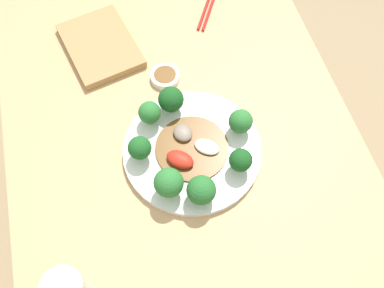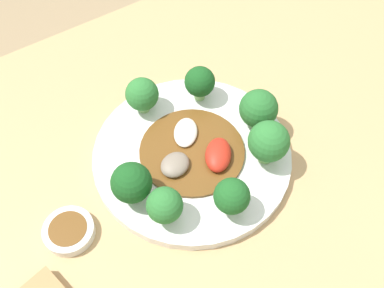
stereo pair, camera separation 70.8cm
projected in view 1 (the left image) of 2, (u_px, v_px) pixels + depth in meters
name	position (u px, v px, depth m)	size (l,w,h in m)	color
ground_plane	(191.00, 256.00, 1.57)	(8.00, 8.00, 0.00)	#9E8460
table	(191.00, 223.00, 1.25)	(1.19, 0.74, 0.73)	tan
plate	(192.00, 150.00, 0.94)	(0.29, 0.29, 0.02)	white
broccoli_northeast	(241.00, 160.00, 0.88)	(0.05, 0.05, 0.06)	#89B76B
broccoli_southwest	(150.00, 113.00, 0.93)	(0.05, 0.05, 0.06)	#7AAD5B
broccoli_west	(171.00, 100.00, 0.94)	(0.05, 0.05, 0.06)	#70A356
broccoli_east	(204.00, 190.00, 0.85)	(0.06, 0.06, 0.06)	#89B76B
broccoli_southeast	(169.00, 183.00, 0.85)	(0.06, 0.06, 0.07)	#7AAD5B
broccoli_north	(241.00, 122.00, 0.92)	(0.05, 0.05, 0.06)	#89B76B
broccoli_south	(140.00, 148.00, 0.89)	(0.05, 0.05, 0.06)	#7AAD5B
stirfry_center	(190.00, 148.00, 0.92)	(0.15, 0.15, 0.02)	brown
sauce_dish	(167.00, 76.00, 1.03)	(0.07, 0.07, 0.02)	white
cutting_board	(100.00, 46.00, 1.07)	(0.23, 0.19, 0.02)	#AD7F4C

